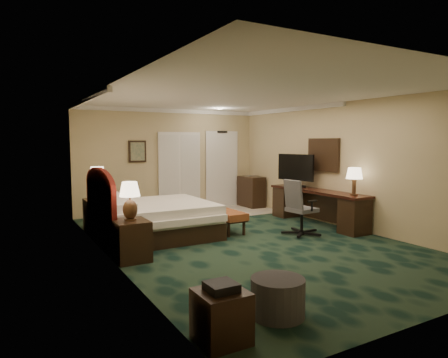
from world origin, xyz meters
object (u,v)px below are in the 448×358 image
desk (317,207)px  tv (296,171)px  lamp_far (98,183)px  lamp_near (130,201)px  bed_bench (223,220)px  minibar (251,192)px  bed (156,220)px  nightstand_near (131,240)px  desk_chair (302,207)px  ottoman (278,297)px  nightstand_far (99,215)px  side_table (221,316)px

desk → tv: (-0.05, 0.70, 0.78)m
lamp_far → desk: 4.78m
lamp_near → bed_bench: bearing=25.6°
bed_bench → minibar: (2.19, 2.24, 0.21)m
bed → lamp_far: lamp_far is taller
nightstand_near → lamp_near: size_ratio=1.05×
nightstand_near → desk_chair: desk_chair is taller
bed → tv: 3.59m
lamp_near → ottoman: 2.96m
nightstand_far → ottoman: size_ratio=1.14×
lamp_far → desk: bearing=-21.9°
tv → nightstand_near: bearing=-175.6°
lamp_far → ottoman: (0.76, -5.14, -0.79)m
nightstand_far → tv: tv is taller
lamp_near → side_table: lamp_near is taller
nightstand_far → bed_bench: nightstand_far is taller
desk → tv: bearing=94.4°
nightstand_far → tv: 4.55m
lamp_near → side_table: (-0.02, -2.94, -0.69)m
nightstand_far → tv: (4.35, -1.03, 0.83)m
lamp_far → bed_bench: size_ratio=0.52×
desk_chair → nightstand_near: bearing=175.1°
tv → minibar: tv is taller
bed → lamp_near: size_ratio=3.47×
bed_bench → side_table: (-2.28, -4.03, 0.02)m
lamp_far → side_table: (-0.03, -5.32, -0.75)m
minibar → side_table: bearing=-125.5°
bed_bench → desk_chair: bearing=-43.8°
nightstand_near → lamp_near: 0.62m
bed → tv: size_ratio=2.09×
lamp_far → bed: bearing=-51.8°
bed_bench → minibar: bearing=44.3°
bed → lamp_far: 1.54m
desk → bed_bench: bearing=167.5°
lamp_far → ottoman: bearing=-81.6°
lamp_near → side_table: size_ratio=1.24×
nightstand_far → ottoman: nightstand_far is taller
lamp_near → desk_chair: 3.48m
tv → lamp_far: bearing=153.7°
bed → bed_bench: size_ratio=1.61×
tv → desk_chair: size_ratio=0.90×
lamp_near → minibar: 5.58m
bed → desk_chair: (2.58, -1.30, 0.22)m
desk → tv: tv is taller
desk → desk_chair: bearing=-147.4°
nightstand_far → desk_chair: desk_chair is taller
lamp_near → minibar: size_ratio=0.70×
bed → minibar: minibar is taller
bed → ottoman: bed is taller
nightstand_near → desk_chair: bearing=0.2°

